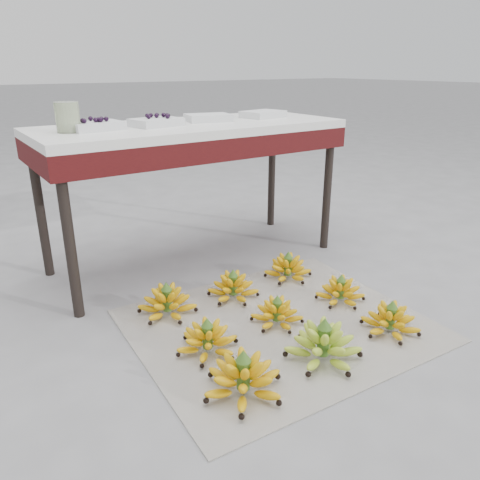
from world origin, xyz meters
TOP-DOWN VIEW (x-y plane):
  - ground at (0.00, 0.00)m, footprint 60.00×60.00m
  - newspaper_mat at (-0.07, 0.05)m, footprint 1.31×1.12m
  - bunch_front_left at (-0.46, -0.24)m, footprint 0.33×0.33m
  - bunch_front_center at (-0.09, -0.25)m, footprint 0.39×0.39m
  - bunch_front_right at (0.30, -0.26)m, footprint 0.26×0.26m
  - bunch_mid_left at (-0.44, 0.05)m, footprint 0.30×0.30m
  - bunch_mid_center at (-0.07, 0.07)m, footprint 0.26×0.26m
  - bunch_mid_right at (0.32, 0.06)m, footprint 0.30×0.30m
  - bunch_back_left at (-0.44, 0.42)m, footprint 0.33×0.33m
  - bunch_back_center at (-0.09, 0.39)m, footprint 0.28×0.28m
  - bunch_back_right at (0.28, 0.41)m, footprint 0.33×0.33m
  - vendor_table at (-0.00, 0.93)m, footprint 1.67×0.67m
  - tray_far_left at (-0.52, 0.94)m, footprint 0.26×0.20m
  - tray_left at (-0.21, 0.93)m, footprint 0.27×0.22m
  - tray_right at (0.13, 0.96)m, footprint 0.27×0.22m
  - tray_far_right at (0.50, 0.95)m, footprint 0.27×0.22m
  - glass_jar at (-0.65, 0.93)m, footprint 0.13×0.13m

SIDE VIEW (x-z plane):
  - ground at x=0.00m, z-range 0.00..0.00m
  - newspaper_mat at x=-0.07m, z-range 0.00..0.01m
  - bunch_mid_center at x=-0.07m, z-range -0.02..0.12m
  - bunch_mid_right at x=0.32m, z-range -0.02..0.13m
  - bunch_front_right at x=0.30m, z-range -0.02..0.13m
  - bunch_back_center at x=-0.09m, z-range -0.02..0.13m
  - bunch_back_right at x=0.28m, z-range -0.02..0.14m
  - bunch_mid_left at x=-0.44m, z-range -0.02..0.14m
  - bunch_back_left at x=-0.44m, z-range -0.02..0.14m
  - bunch_front_left at x=-0.46m, z-range -0.02..0.16m
  - bunch_front_center at x=-0.09m, z-range -0.02..0.16m
  - vendor_table at x=0.00m, z-range 0.31..1.11m
  - tray_right at x=0.13m, z-range 0.80..0.84m
  - tray_far_right at x=0.50m, z-range 0.80..0.84m
  - tray_far_left at x=-0.52m, z-range 0.79..0.85m
  - tray_left at x=-0.21m, z-range 0.79..0.85m
  - glass_jar at x=-0.65m, z-range 0.80..0.94m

